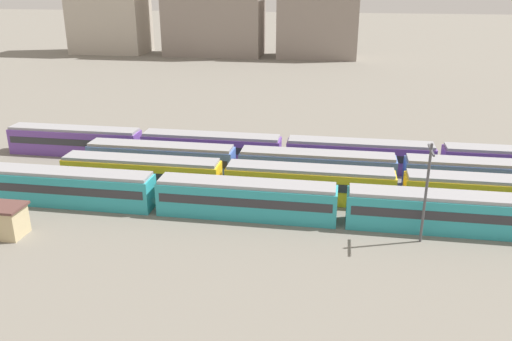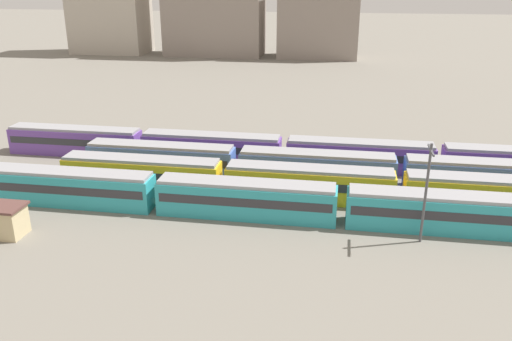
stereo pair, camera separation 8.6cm
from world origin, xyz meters
TOP-DOWN VIEW (x-y plane):
  - ground_plane at (0.00, 7.80)m, footprint 600.00×600.00m
  - train_track_1 at (38.96, 5.20)m, footprint 93.60×3.06m
  - train_track_3 at (35.01, 15.60)m, footprint 112.50×3.06m
  - catenary_pole_0 at (30.82, -2.72)m, footprint 0.24×3.20m
  - signal_hut at (-7.17, -7.78)m, footprint 3.60×3.00m
  - distant_building_2 at (15.09, 110.74)m, footprint 22.78×13.44m

SIDE VIEW (x-z plane):
  - ground_plane at x=0.00m, z-range 0.00..0.00m
  - signal_hut at x=-7.17m, z-range 0.03..3.07m
  - train_track_1 at x=38.96m, z-range 0.03..3.78m
  - train_track_3 at x=35.01m, z-range 0.03..3.78m
  - catenary_pole_0 at x=30.82m, z-range 0.54..9.96m
  - distant_building_2 at x=15.09m, z-range 0.00..22.93m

